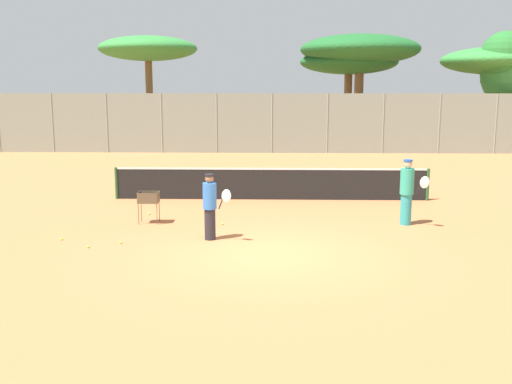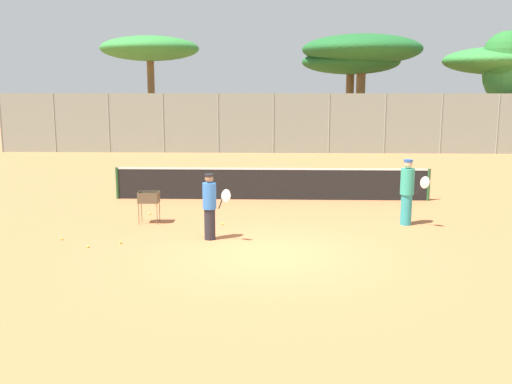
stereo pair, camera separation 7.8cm
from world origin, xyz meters
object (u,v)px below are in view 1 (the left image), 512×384
Objects in this scene: player_white_outfit at (407,191)px; parked_car at (155,134)px; player_red_cap at (210,206)px; ball_cart at (148,200)px; tennis_net at (271,183)px.

player_white_outfit is 24.41m from parked_car.
player_red_cap is 2.58m from ball_cart.
tennis_net is 2.50× the size of parked_car.
player_red_cap is at bearing -42.24° from ball_cart.
ball_cart is (-7.12, -0.01, -0.28)m from player_white_outfit.
ball_cart is (-1.90, 1.73, -0.20)m from player_red_cap.
player_red_cap is 24.19m from parked_car.
parked_car is at bearing 138.56° from player_red_cap.
parked_car reaches higher than tennis_net.
player_white_outfit is 5.50m from player_red_cap.
tennis_net is at bearing 108.52° from player_red_cap.
tennis_net is 6.35× the size of player_red_cap.
player_white_outfit is 0.43× the size of parked_car.
tennis_net is 19.66m from parked_car.
player_white_outfit is at bearing -43.22° from tennis_net.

